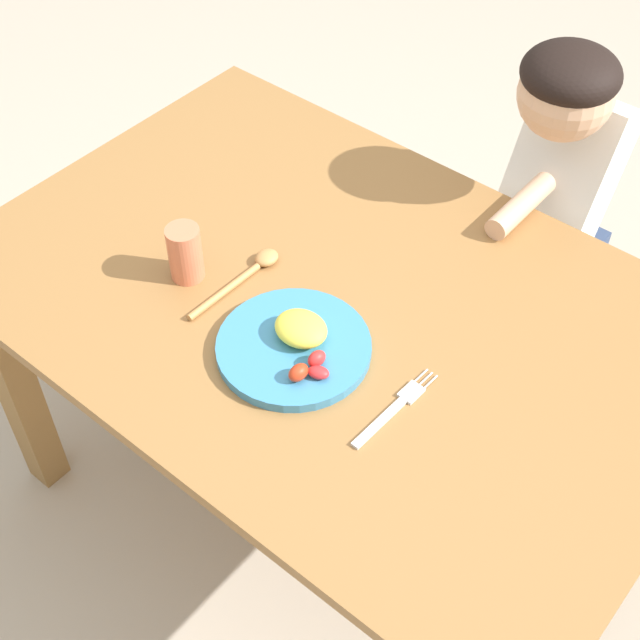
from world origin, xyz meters
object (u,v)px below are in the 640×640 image
Objects in this scene: fork at (394,408)px; spoon at (249,271)px; plate at (296,345)px; drinking_cup at (185,253)px; person at (551,218)px.

spoon is at bearing 80.80° from fork.
drinking_cup is (-0.27, 0.01, 0.04)m from plate.
plate is 0.74m from person.
person is (0.11, 0.72, -0.14)m from plate.
fork is at bearing -100.23° from spoon.
plate reaches higher than fork.
person reaches higher than plate.
person is (-0.10, 0.71, -0.13)m from fork.
drinking_cup is at bearing 177.11° from plate.
drinking_cup reaches higher than plate.
drinking_cup reaches higher than spoon.
spoon is (-0.18, 0.08, -0.01)m from plate.
plate is 0.20m from spoon.
drinking_cup reaches higher than fork.
person reaches higher than spoon.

